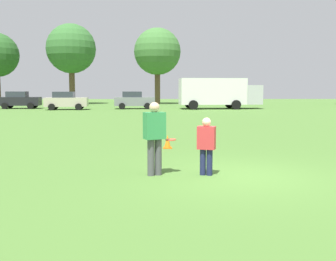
# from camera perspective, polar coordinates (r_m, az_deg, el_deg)

# --- Properties ---
(ground_plane) EXTENTS (142.41, 142.41, 0.00)m
(ground_plane) POSITION_cam_1_polar(r_m,az_deg,el_deg) (10.04, 10.01, -6.45)
(ground_plane) COLOR #47702D
(player_thrower) EXTENTS (0.58, 0.46, 1.82)m
(player_thrower) POSITION_cam_1_polar(r_m,az_deg,el_deg) (9.86, -1.93, -0.55)
(player_thrower) COLOR #4C4C51
(player_thrower) RESTS_ON ground
(player_defender) EXTENTS (0.49, 0.37, 1.43)m
(player_defender) POSITION_cam_1_polar(r_m,az_deg,el_deg) (9.94, 5.48, -1.82)
(player_defender) COLOR #1E234C
(player_defender) RESTS_ON ground
(frisbee) EXTENTS (0.27, 0.27, 0.04)m
(frisbee) POSITION_cam_1_polar(r_m,az_deg,el_deg) (10.07, 0.39, -1.32)
(frisbee) COLOR #E54C33
(traffic_cone) EXTENTS (0.32, 0.32, 0.48)m
(traffic_cone) POSITION_cam_1_polar(r_m,az_deg,el_deg) (14.44, -0.07, -1.63)
(traffic_cone) COLOR #D8590C
(traffic_cone) RESTS_ON ground
(parked_car_mid_left) EXTENTS (4.32, 2.46, 1.82)m
(parked_car_mid_left) POSITION_cam_1_polar(r_m,az_deg,el_deg) (45.61, -20.39, 4.11)
(parked_car_mid_left) COLOR black
(parked_car_mid_left) RESTS_ON ground
(parked_car_center) EXTENTS (4.32, 2.46, 1.82)m
(parked_car_center) POSITION_cam_1_polar(r_m,az_deg,el_deg) (41.73, -14.33, 4.15)
(parked_car_center) COLOR #B7AD99
(parked_car_center) RESTS_ON ground
(parked_car_mid_right) EXTENTS (4.32, 2.46, 1.82)m
(parked_car_mid_right) POSITION_cam_1_polar(r_m,az_deg,el_deg) (42.39, -4.86, 4.34)
(parked_car_mid_right) COLOR slate
(parked_car_mid_right) RESTS_ON ground
(box_truck) EXTENTS (8.66, 3.42, 3.18)m
(box_truck) POSITION_cam_1_polar(r_m,az_deg,el_deg) (42.39, 7.15, 5.44)
(box_truck) COLOR white
(box_truck) RESTS_ON ground
(tree_center_elm) EXTENTS (6.66, 6.66, 10.82)m
(tree_center_elm) POSITION_cam_1_polar(r_m,az_deg,el_deg) (56.70, -13.61, 11.21)
(tree_center_elm) COLOR brown
(tree_center_elm) RESTS_ON ground
(tree_east_birch) EXTENTS (6.35, 6.35, 10.32)m
(tree_east_birch) POSITION_cam_1_polar(r_m,az_deg,el_deg) (55.48, -1.52, 11.13)
(tree_east_birch) COLOR brown
(tree_east_birch) RESTS_ON ground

